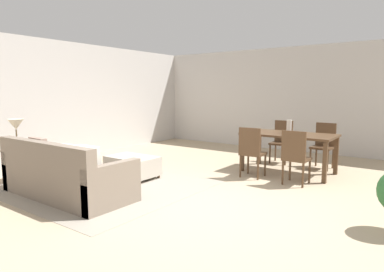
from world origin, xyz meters
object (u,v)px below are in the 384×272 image
couch (65,177)px  dining_chair_far_left (282,139)px  ottoman_table (133,165)px  dining_table (289,138)px  dining_chair_far_right (324,143)px  dining_chair_near_left (251,149)px  dining_chair_near_right (295,154)px  table_lamp (16,126)px  vase_centerpiece (289,127)px  side_table (18,156)px

couch → dining_chair_far_left: 4.58m
ottoman_table → dining_table: size_ratio=0.54×
couch → dining_table: (2.15, 3.40, 0.37)m
dining_chair_far_right → couch: bearing=-121.6°
dining_chair_near_left → dining_chair_near_right: bearing=-1.3°
dining_chair_near_left → dining_chair_near_right: same height
ottoman_table → table_lamp: 2.08m
couch → dining_chair_far_left: bearing=68.2°
dining_table → dining_chair_far_right: bearing=61.7°
dining_chair_far_left → vase_centerpiece: 1.00m
table_lamp → dining_chair_far_right: 5.80m
ottoman_table → couch: bearing=-90.5°
dining_chair_far_right → vase_centerpiece: (-0.45, -0.79, 0.37)m
ottoman_table → dining_chair_far_left: dining_chair_far_left is taller
side_table → dining_chair_far_right: (3.97, 4.21, 0.07)m
dining_table → dining_chair_near_left: dining_chair_near_left is taller
ottoman_table → vase_centerpiece: bearing=43.9°
dining_chair_far_right → vase_centerpiece: 0.98m
dining_table → dining_chair_far_left: 0.97m
couch → ottoman_table: (0.01, 1.37, -0.07)m
dining_chair_far_left → ottoman_table: bearing=-120.4°
couch → ottoman_table: size_ratio=2.34×
dining_chair_far_left → dining_chair_far_right: 0.89m
couch → dining_chair_far_right: (2.59, 4.22, 0.22)m
ottoman_table → dining_chair_near_right: 2.85m
side_table → vase_centerpiece: (3.52, 3.41, 0.44)m
side_table → table_lamp: bearing=14.0°
table_lamp → dining_chair_near_left: table_lamp is taller
dining_chair_near_right → vase_centerpiece: bearing=117.1°
table_lamp → dining_chair_far_right: bearing=46.7°
ottoman_table → dining_chair_far_left: 3.35m
dining_chair_near_left → dining_chair_far_left: (-0.05, 1.61, 0.00)m
dining_chair_near_left → dining_chair_far_right: same height
dining_chair_near_right → vase_centerpiece: 0.98m
couch → dining_chair_far_left: (1.70, 4.25, 0.22)m
couch → ottoman_table: bearing=89.5°
table_lamp → dining_chair_near_left: 4.10m
dining_table → dining_chair_far_left: bearing=118.4°
dining_chair_near_left → vase_centerpiece: (0.39, 0.79, 0.37)m
dining_chair_far_left → vase_centerpiece: (0.44, -0.82, 0.37)m
side_table → dining_chair_near_left: dining_chair_near_left is taller
couch → dining_chair_far_right: 4.96m
vase_centerpiece → ottoman_table: bearing=-136.1°
couch → dining_chair_near_right: bearing=45.6°
couch → ottoman_table: couch is taller
dining_chair_near_right → dining_chair_far_left: 1.85m
dining_chair_far_left → dining_chair_far_right: size_ratio=1.00×
ottoman_table → dining_chair_near_left: 2.17m
dining_chair_near_right → dining_chair_far_right: (0.03, 1.61, 0.00)m
side_table → dining_chair_far_left: (3.07, 4.23, 0.07)m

